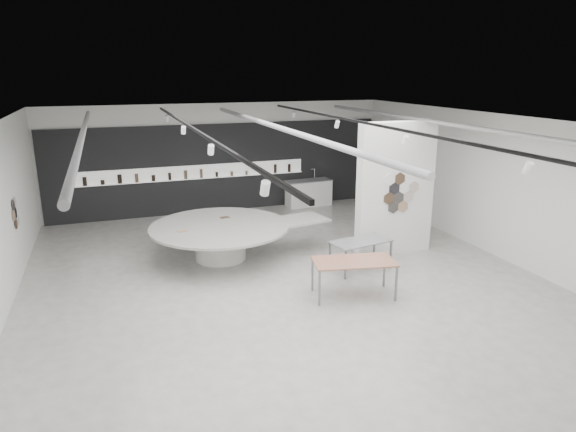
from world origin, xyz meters
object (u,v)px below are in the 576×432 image
object	(u,v)px
sample_table_wood	(354,263)
sample_table_stone	(361,243)
kitchen_counter	(309,193)
partition_column	(395,189)
display_island	(223,237)

from	to	relation	value
sample_table_wood	sample_table_stone	xyz separation A→B (m)	(0.89, 1.37, -0.08)
sample_table_stone	kitchen_counter	bearing A→B (deg)	79.94
partition_column	sample_table_stone	xyz separation A→B (m)	(-1.45, -0.89, -1.10)
display_island	sample_table_wood	xyz separation A→B (m)	(2.21, -3.32, 0.16)
sample_table_wood	kitchen_counter	world-z (taller)	kitchen_counter
sample_table_stone	sample_table_wood	bearing A→B (deg)	-122.86
partition_column	kitchen_counter	bearing A→B (deg)	93.26
display_island	sample_table_wood	bearing A→B (deg)	-67.02
partition_column	display_island	size ratio (longest dim) A/B	0.69
display_island	sample_table_wood	distance (m)	3.99
sample_table_wood	display_island	bearing A→B (deg)	123.64
sample_table_stone	kitchen_counter	size ratio (longest dim) A/B	0.92
sample_table_wood	kitchen_counter	bearing A→B (deg)	75.42
sample_table_wood	partition_column	bearing A→B (deg)	44.06
partition_column	kitchen_counter	distance (m)	5.68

